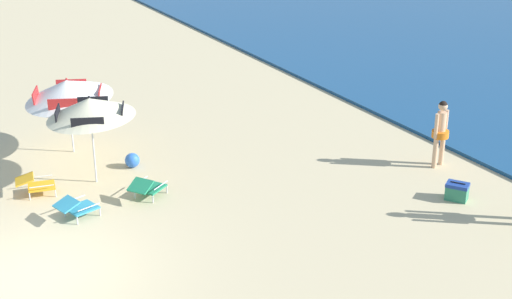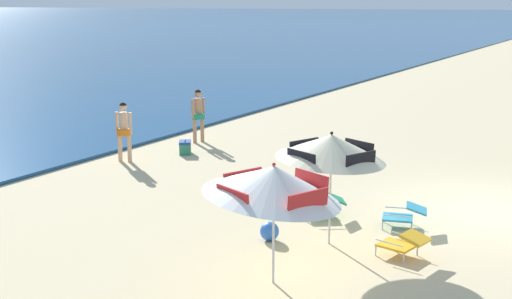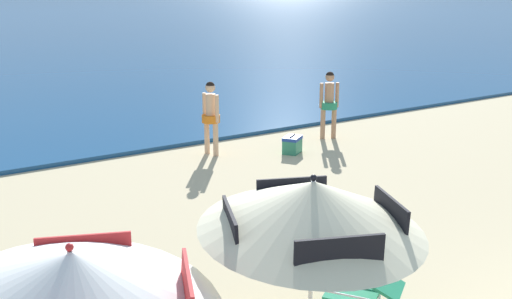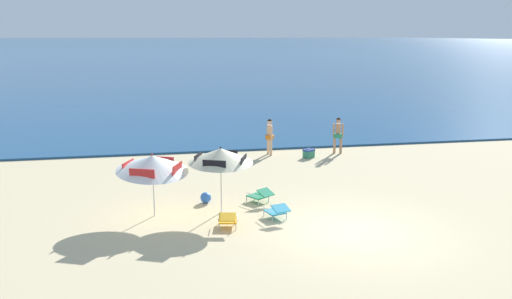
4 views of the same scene
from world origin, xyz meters
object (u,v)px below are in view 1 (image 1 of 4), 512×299
object	(u,v)px
person_standing_beside	(441,129)
beach_ball	(132,160)
lounge_chair_facing_sea	(147,187)
cooler_box	(457,191)
beach_umbrella_striped_main	(90,108)
beach_umbrella_striped_second	(68,90)
lounge_chair_beside_umbrella	(77,207)
lounge_chair_under_umbrella	(36,184)

from	to	relation	value
person_standing_beside	beach_ball	xyz separation A→B (m)	(-3.68, -6.69, -0.81)
lounge_chair_facing_sea	person_standing_beside	bearing A→B (deg)	75.16
lounge_chair_facing_sea	cooler_box	distance (m)	7.03
beach_umbrella_striped_main	beach_umbrella_striped_second	distance (m)	2.12
beach_umbrella_striped_main	lounge_chair_beside_umbrella	distance (m)	2.45
lounge_chair_facing_sea	beach_ball	xyz separation A→B (m)	(-1.82, 0.32, -0.09)
lounge_chair_beside_umbrella	lounge_chair_facing_sea	size ratio (longest dim) A/B	0.96
lounge_chair_beside_umbrella	cooler_box	size ratio (longest dim) A/B	1.61
beach_umbrella_striped_second	lounge_chair_facing_sea	distance (m)	3.87
beach_umbrella_striped_second	person_standing_beside	distance (m)	9.41
beach_umbrella_striped_main	lounge_chair_beside_umbrella	xyz separation A→B (m)	(1.61, -0.95, -1.59)
beach_umbrella_striped_second	lounge_chair_under_umbrella	xyz separation A→B (m)	(2.12, -1.50, -1.42)
beach_umbrella_striped_main	person_standing_beside	xyz separation A→B (m)	(3.28, 7.75, -0.88)
beach_ball	beach_umbrella_striped_main	bearing A→B (deg)	-69.44
beach_umbrella_striped_second	cooler_box	bearing A→B (deg)	43.77
beach_umbrella_striped_main	lounge_chair_facing_sea	distance (m)	2.26
beach_umbrella_striped_main	beach_ball	xyz separation A→B (m)	(-0.40, 1.07, -1.69)
lounge_chair_beside_umbrella	lounge_chair_facing_sea	distance (m)	1.70
beach_umbrella_striped_second	lounge_chair_facing_sea	bearing A→B (deg)	10.69
cooler_box	beach_ball	world-z (taller)	cooler_box
lounge_chair_beside_umbrella	person_standing_beside	world-z (taller)	person_standing_beside
beach_umbrella_striped_main	cooler_box	bearing A→B (deg)	54.13
lounge_chair_under_umbrella	beach_ball	world-z (taller)	lounge_chair_under_umbrella
lounge_chair_under_umbrella	lounge_chair_beside_umbrella	distance (m)	1.67
lounge_chair_beside_umbrella	cooler_box	distance (m)	8.46
lounge_chair_under_umbrella	cooler_box	xyz separation A→B (m)	(4.93, 8.25, -0.08)
lounge_chair_beside_umbrella	beach_ball	size ratio (longest dim) A/B	2.64
beach_umbrella_striped_main	lounge_chair_under_umbrella	size ratio (longest dim) A/B	2.30
beach_umbrella_striped_second	person_standing_beside	world-z (taller)	beach_umbrella_striped_second
person_standing_beside	beach_umbrella_striped_second	bearing A→B (deg)	-125.08
beach_umbrella_striped_second	lounge_chair_facing_sea	world-z (taller)	beach_umbrella_striped_second
beach_umbrella_striped_second	beach_ball	xyz separation A→B (m)	(1.71, 0.99, -1.52)
lounge_chair_under_umbrella	lounge_chair_facing_sea	size ratio (longest dim) A/B	0.93
beach_ball	lounge_chair_under_umbrella	bearing A→B (deg)	-80.69
beach_umbrella_striped_second	beach_ball	size ratio (longest dim) A/B	7.87
beach_umbrella_striped_second	beach_ball	world-z (taller)	beach_umbrella_striped_second
lounge_chair_beside_umbrella	lounge_chair_facing_sea	bearing A→B (deg)	96.18
beach_umbrella_striped_main	lounge_chair_under_umbrella	xyz separation A→B (m)	(0.01, -1.42, -1.59)
lounge_chair_beside_umbrella	beach_ball	distance (m)	2.84
cooler_box	beach_ball	xyz separation A→B (m)	(-5.34, -5.76, -0.02)
beach_umbrella_striped_second	lounge_chair_under_umbrella	size ratio (longest dim) A/B	3.07
cooler_box	beach_ball	bearing A→B (deg)	-132.81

